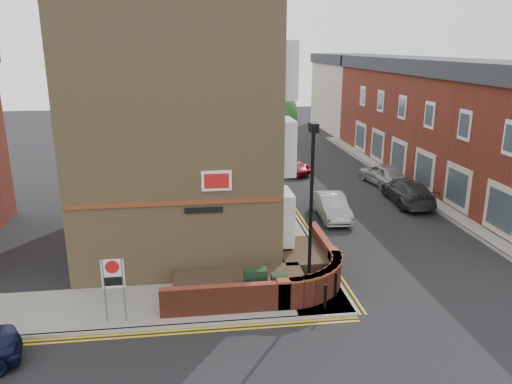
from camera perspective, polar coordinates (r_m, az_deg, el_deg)
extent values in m
plane|color=black|center=(17.14, 1.54, -14.59)|extent=(120.00, 120.00, 0.00)
cube|color=gray|center=(18.28, -10.40, -12.54)|extent=(13.00, 3.00, 0.12)
cube|color=gray|center=(32.04, 0.58, 0.51)|extent=(2.00, 32.00, 0.12)
cube|color=gray|center=(32.71, 20.82, -0.26)|extent=(4.00, 40.00, 0.12)
cube|color=gray|center=(16.99, -10.62, -14.98)|extent=(13.00, 0.15, 0.12)
cube|color=gray|center=(32.19, 2.34, 0.57)|extent=(0.15, 32.00, 0.12)
cube|color=gray|center=(31.82, 17.64, -0.40)|extent=(0.15, 40.00, 0.12)
cube|color=gold|center=(16.80, -10.66, -15.57)|extent=(13.00, 0.28, 0.01)
cube|color=gold|center=(32.25, 2.78, 0.50)|extent=(0.28, 32.00, 0.01)
cube|color=olive|center=(22.74, -9.15, 8.09)|extent=(8.00, 10.00, 11.00)
cube|color=brown|center=(18.33, -9.17, -1.29)|extent=(7.80, 0.06, 0.15)
cube|color=white|center=(18.11, -4.53, 1.29)|extent=(1.10, 0.05, 0.75)
cube|color=black|center=(18.41, -6.01, -2.07)|extent=(1.40, 0.04, 0.22)
cylinder|color=black|center=(17.18, 6.27, -3.10)|extent=(0.12, 0.12, 6.00)
cylinder|color=black|center=(18.20, 6.01, -10.84)|extent=(0.20, 0.20, 0.80)
cube|color=black|center=(16.40, 6.61, 7.33)|extent=(0.25, 0.50, 0.30)
cube|color=black|center=(17.88, -0.08, -10.55)|extent=(0.80, 0.45, 1.20)
cube|color=black|center=(17.75, 2.66, -10.96)|extent=(0.55, 0.40, 1.10)
cylinder|color=black|center=(17.59, 7.93, -11.76)|extent=(0.11, 0.11, 0.90)
cylinder|color=black|center=(18.43, 9.09, -10.44)|extent=(0.11, 0.11, 0.90)
cylinder|color=slate|center=(17.08, -16.90, -10.81)|extent=(0.06, 0.06, 2.20)
cylinder|color=slate|center=(16.98, -14.87, -10.79)|extent=(0.06, 0.06, 2.20)
cube|color=white|center=(16.77, -16.05, -8.98)|extent=(0.72, 0.04, 1.00)
cylinder|color=red|center=(16.64, -16.13, -8.24)|extent=(0.44, 0.02, 0.44)
cube|color=maroon|center=(36.14, 20.54, 6.88)|extent=(5.00, 30.00, 7.00)
cube|color=#292A30|center=(35.77, 21.19, 13.20)|extent=(5.40, 30.40, 1.00)
cube|color=#BDB09C|center=(55.41, 10.40, 10.60)|extent=(5.00, 12.00, 7.00)
cube|color=#292A30|center=(55.17, 10.61, 14.74)|extent=(5.40, 12.40, 1.00)
cylinder|color=#382B1E|center=(29.55, 1.14, 3.82)|extent=(0.24, 0.24, 4.55)
sphere|color=#244B19|center=(29.10, 1.17, 8.82)|extent=(3.64, 3.64, 3.64)
sphere|color=#244B19|center=(28.99, 2.04, 7.10)|extent=(2.60, 2.60, 2.60)
sphere|color=#244B19|center=(29.51, 0.47, 8.04)|extent=(2.86, 2.86, 2.86)
cylinder|color=#382B1E|center=(37.29, -0.72, 6.83)|extent=(0.24, 0.24, 5.04)
sphere|color=#244B19|center=(36.92, -0.73, 11.25)|extent=(4.03, 4.03, 4.03)
sphere|color=#244B19|center=(36.77, -0.04, 9.76)|extent=(2.88, 2.88, 2.88)
sphere|color=#244B19|center=(37.33, -1.27, 10.52)|extent=(3.17, 3.17, 3.17)
cylinder|color=#382B1E|center=(45.17, -1.94, 8.32)|extent=(0.24, 0.24, 4.76)
sphere|color=#244B19|center=(44.87, -1.97, 11.76)|extent=(3.81, 3.81, 3.81)
sphere|color=#244B19|center=(44.69, -1.40, 10.61)|extent=(2.72, 2.72, 2.72)
sphere|color=#244B19|center=(45.28, -2.40, 11.20)|extent=(2.99, 2.99, 2.99)
cylinder|color=black|center=(40.42, -0.66, 6.26)|extent=(0.10, 0.10, 3.20)
imported|color=black|center=(40.11, -0.67, 9.21)|extent=(0.20, 0.16, 1.00)
imported|color=#97999E|center=(26.68, 8.65, -1.65)|extent=(1.50, 3.96, 1.29)
imported|color=maroon|center=(36.09, 3.64, 3.19)|extent=(3.20, 4.79, 1.22)
imported|color=#2A282D|center=(30.14, 17.01, 0.01)|extent=(2.26, 4.92, 1.39)
imported|color=gray|center=(33.78, 14.40, 1.99)|extent=(2.35, 4.48, 1.45)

